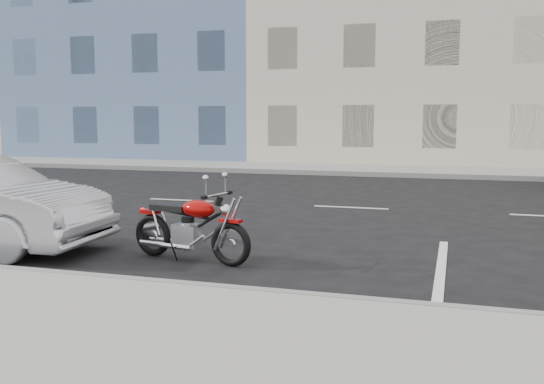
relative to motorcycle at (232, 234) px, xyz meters
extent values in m
plane|color=black|center=(2.60, 5.62, -0.43)|extent=(120.00, 120.00, 0.00)
cube|color=gray|center=(-2.40, 14.32, -0.36)|extent=(80.00, 3.40, 0.15)
cube|color=gray|center=(-2.40, -1.38, -0.35)|extent=(80.00, 0.12, 0.16)
cube|color=gray|center=(-2.40, 12.62, -0.35)|extent=(80.00, 0.12, 0.16)
cube|color=slate|center=(-11.40, 21.92, 6.07)|extent=(12.00, 12.00, 13.00)
cube|color=beige|center=(0.60, 21.92, 5.32)|extent=(12.00, 12.00, 11.50)
torus|color=black|center=(0.63, -0.13, -0.15)|extent=(0.60, 0.22, 0.59)
torus|color=black|center=(-0.63, 0.13, -0.15)|extent=(0.60, 0.22, 0.59)
cube|color=#9B0605|center=(0.63, -0.13, 0.16)|extent=(0.32, 0.17, 0.04)
cube|color=#9B0605|center=(-0.67, 0.14, 0.18)|extent=(0.29, 0.19, 0.05)
cube|color=gray|center=(-0.04, 0.01, -0.09)|extent=(0.42, 0.34, 0.30)
ellipsoid|color=#9B0605|center=(0.13, -0.03, 0.28)|extent=(0.55, 0.40, 0.24)
cube|color=black|center=(-0.33, 0.07, 0.26)|extent=(0.59, 0.34, 0.08)
cylinder|color=silver|center=(0.43, -0.09, 0.48)|extent=(0.16, 0.61, 0.03)
sphere|color=silver|center=(0.55, -0.11, 0.30)|extent=(0.15, 0.15, 0.15)
cylinder|color=silver|center=(-0.35, -0.05, -0.24)|extent=(0.84, 0.24, 0.07)
cylinder|color=silver|center=(-0.30, 0.19, -0.24)|extent=(0.84, 0.24, 0.07)
cylinder|color=silver|center=(0.58, -0.12, 0.12)|extent=(0.34, 0.11, 0.71)
cylinder|color=black|center=(0.15, -0.03, 0.06)|extent=(0.71, 0.19, 0.44)
camera|label=1|loc=(2.74, -7.20, 1.50)|focal=40.00mm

